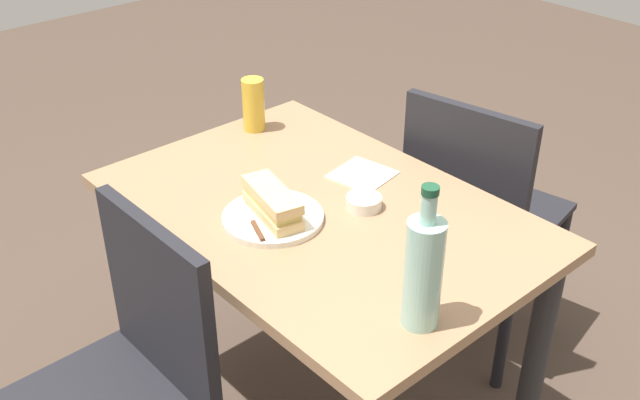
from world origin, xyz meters
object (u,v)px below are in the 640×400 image
(chair_near, at_px, (476,212))
(baguette_sandwich_near, at_px, (272,202))
(plate_near, at_px, (273,218))
(beer_glass, at_px, (253,105))
(chair_far, at_px, (127,384))
(olive_bowl, at_px, (364,202))
(water_bottle, at_px, (423,271))
(dining_table, at_px, (320,250))
(knife_near, at_px, (253,222))

(chair_near, distance_m, baguette_sandwich_near, 0.73)
(plate_near, relative_size, beer_glass, 1.56)
(chair_far, distance_m, chair_near, 1.11)
(beer_glass, relative_size, olive_bowl, 1.78)
(baguette_sandwich_near, relative_size, water_bottle, 0.67)
(beer_glass, bearing_deg, dining_table, 162.20)
(chair_far, relative_size, baguette_sandwich_near, 4.30)
(dining_table, bearing_deg, baguette_sandwich_near, 76.46)
(baguette_sandwich_near, xyz_separation_m, beer_glass, (0.42, -0.27, 0.03))
(chair_far, bearing_deg, dining_table, -90.08)
(baguette_sandwich_near, height_order, olive_bowl, baguette_sandwich_near)
(chair_near, height_order, baguette_sandwich_near, chair_near)
(knife_near, bearing_deg, baguette_sandwich_near, -91.41)
(chair_far, bearing_deg, water_bottle, -136.64)
(water_bottle, bearing_deg, chair_near, -61.17)
(dining_table, xyz_separation_m, beer_glass, (0.45, -0.14, 0.20))
(chair_near, relative_size, baguette_sandwich_near, 4.30)
(dining_table, distance_m, plate_near, 0.18)
(chair_near, bearing_deg, olive_bowl, 91.26)
(dining_table, xyz_separation_m, knife_near, (0.03, 0.18, 0.14))
(chair_far, relative_size, knife_near, 5.09)
(knife_near, distance_m, water_bottle, 0.49)
(dining_table, height_order, chair_far, chair_far)
(baguette_sandwich_near, bearing_deg, water_bottle, 178.20)
(chair_far, xyz_separation_m, plate_near, (0.03, -0.43, 0.23))
(beer_glass, bearing_deg, olive_bowl, 172.73)
(dining_table, relative_size, plate_near, 4.45)
(chair_far, relative_size, olive_bowl, 10.17)
(olive_bowl, bearing_deg, baguette_sandwich_near, 63.14)
(olive_bowl, bearing_deg, knife_near, 68.20)
(chair_near, bearing_deg, plate_near, 82.41)
(baguette_sandwich_near, distance_m, water_bottle, 0.48)
(dining_table, height_order, plate_near, plate_near)
(chair_far, height_order, knife_near, chair_far)
(chair_far, distance_m, baguette_sandwich_near, 0.51)
(baguette_sandwich_near, xyz_separation_m, knife_near, (0.00, 0.06, -0.03))
(chair_far, distance_m, beer_glass, 0.88)
(plate_near, distance_m, beer_glass, 0.50)
(chair_far, bearing_deg, beer_glass, -57.39)
(knife_near, relative_size, olive_bowl, 2.00)
(beer_glass, bearing_deg, water_bottle, 162.53)
(chair_far, xyz_separation_m, beer_glass, (0.45, -0.70, 0.30))
(chair_far, height_order, water_bottle, water_bottle)
(beer_glass, bearing_deg, plate_near, 147.61)
(dining_table, distance_m, water_bottle, 0.52)
(knife_near, bearing_deg, chair_near, -97.12)
(knife_near, height_order, olive_bowl, olive_bowl)
(olive_bowl, bearing_deg, water_bottle, 150.02)
(water_bottle, relative_size, olive_bowl, 3.53)
(dining_table, xyz_separation_m, chair_far, (0.00, 0.55, -0.09))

